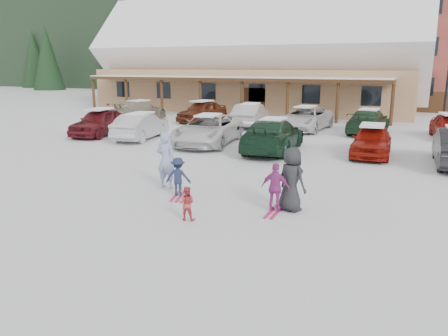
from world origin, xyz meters
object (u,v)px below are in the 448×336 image
at_px(toddler_red, 187,203).
at_px(parked_car_4, 372,140).
at_px(child_magenta, 276,188).
at_px(parked_car_0, 100,122).
at_px(child_navy, 178,177).
at_px(adult_skier, 166,160).
at_px(parked_car_8, 202,111).
at_px(day_lodge, 254,66).
at_px(parked_car_7, 139,110).
at_px(parked_car_9, 250,115).
at_px(parked_car_3, 273,135).
at_px(bystander_dark, 291,179).
at_px(parked_car_2, 208,130).
at_px(parked_car_10, 305,118).
at_px(parked_car_11, 368,121).
at_px(parked_car_1, 141,126).

xyz_separation_m(toddler_red, parked_car_4, (3.42, 10.75, 0.24)).
bearing_deg(child_magenta, parked_car_0, -35.07).
bearing_deg(child_magenta, child_navy, -5.54).
xyz_separation_m(adult_skier, parked_car_8, (-6.88, 15.92, -0.18)).
distance_m(day_lodge, toddler_red, 30.52).
distance_m(day_lodge, parked_car_0, 18.92).
bearing_deg(child_navy, day_lodge, -90.96).
height_order(child_magenta, parked_car_4, parked_car_4).
relative_size(day_lodge, parked_car_7, 5.85).
relative_size(parked_car_0, parked_car_9, 0.97).
distance_m(adult_skier, parked_car_3, 7.55).
bearing_deg(day_lodge, parked_car_7, -111.55).
bearing_deg(parked_car_4, parked_car_9, 138.93).
xyz_separation_m(parked_car_3, parked_car_7, (-12.81, 7.41, -0.05)).
bearing_deg(bystander_dark, child_navy, 26.98).
bearing_deg(child_magenta, parked_car_9, -68.41).
xyz_separation_m(parked_car_0, parked_car_8, (2.56, 7.91, -0.01)).
xyz_separation_m(bystander_dark, parked_car_7, (-15.97, 15.41, -0.18)).
bearing_deg(toddler_red, parked_car_4, -120.66).
relative_size(child_navy, bystander_dark, 0.67).
bearing_deg(parked_car_7, parked_car_3, 153.78).
bearing_deg(parked_car_2, toddler_red, -74.29).
relative_size(toddler_red, parked_car_10, 0.17).
relative_size(parked_car_9, parked_car_10, 0.87).
bearing_deg(parked_car_9, parked_car_3, 109.83).
bearing_deg(adult_skier, parked_car_9, -80.14).
bearing_deg(parked_car_7, parked_car_4, 162.94).
distance_m(bystander_dark, parked_car_10, 15.93).
height_order(toddler_red, parked_car_2, parked_car_2).
relative_size(bystander_dark, parked_car_3, 0.34).
xyz_separation_m(parked_car_3, parked_car_11, (3.39, 7.69, -0.06)).
bearing_deg(parked_car_11, bystander_dark, 90.96).
relative_size(adult_skier, parked_car_10, 0.35).
xyz_separation_m(child_magenta, bystander_dark, (0.37, 0.27, 0.22)).
height_order(child_navy, parked_car_1, parked_car_1).
height_order(parked_car_3, parked_car_10, parked_car_3).
bearing_deg(bystander_dark, parked_car_2, -25.31).
distance_m(adult_skier, parked_car_10, 15.01).
bearing_deg(parked_car_7, parked_car_0, 111.22).
height_order(bystander_dark, parked_car_10, bystander_dark).
distance_m(toddler_red, parked_car_1, 13.40).
distance_m(parked_car_1, parked_car_10, 10.23).
bearing_deg(child_navy, child_magenta, 159.27).
bearing_deg(parked_car_9, parked_car_11, 173.15).
height_order(parked_car_7, parked_car_9, parked_car_9).
height_order(parked_car_3, parked_car_7, parked_car_3).
distance_m(day_lodge, parked_car_11, 16.56).
bearing_deg(parked_car_2, parked_car_0, 171.54).
bearing_deg(parked_car_1, parked_car_7, -62.86).
distance_m(child_magenta, parked_car_9, 17.16).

